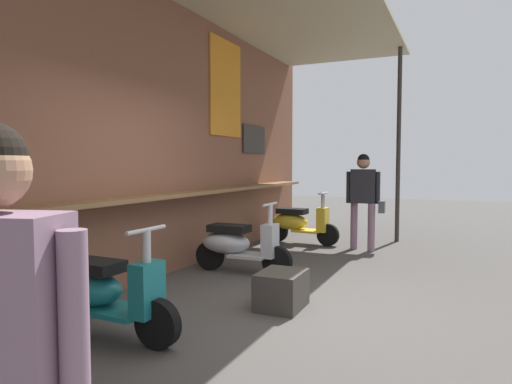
% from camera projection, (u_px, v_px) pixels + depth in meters
% --- Properties ---
extents(ground_plane, '(31.83, 31.83, 0.00)m').
position_uv_depth(ground_plane, '(275.00, 311.00, 4.53)').
color(ground_plane, '#474442').
extents(market_stall_facade, '(11.37, 2.82, 3.75)m').
position_uv_depth(market_stall_facade, '(128.00, 109.00, 5.16)').
color(market_stall_facade, brown).
rests_on(market_stall_facade, ground_plane).
extents(scooter_teal, '(0.46, 1.40, 0.97)m').
position_uv_depth(scooter_teal, '(103.00, 292.00, 3.83)').
color(scooter_teal, '#197075').
rests_on(scooter_teal, ground_plane).
extents(scooter_silver, '(0.46, 1.40, 0.97)m').
position_uv_depth(scooter_silver, '(237.00, 244.00, 6.12)').
color(scooter_silver, '#B2B5BA').
rests_on(scooter_silver, ground_plane).
extents(scooter_yellow, '(0.47, 1.40, 0.97)m').
position_uv_depth(scooter_yellow, '(298.00, 223.00, 8.38)').
color(scooter_yellow, gold).
rests_on(scooter_yellow, ground_plane).
extents(shopper_browsing, '(0.30, 0.65, 1.65)m').
position_uv_depth(shopper_browsing, '(364.00, 192.00, 7.68)').
color(shopper_browsing, gray).
rests_on(shopper_browsing, ground_plane).
extents(merchandise_crate, '(0.55, 0.45, 0.38)m').
position_uv_depth(merchandise_crate, '(281.00, 290.00, 4.62)').
color(merchandise_crate, '#3D3833').
rests_on(merchandise_crate, ground_plane).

